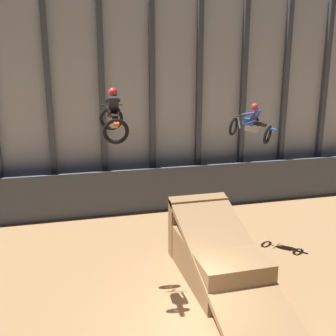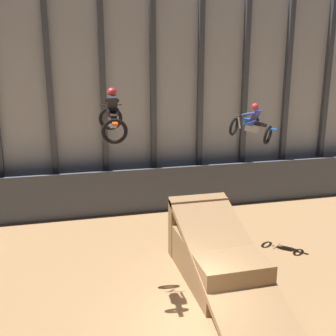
{
  "view_description": "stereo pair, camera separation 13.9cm",
  "coord_description": "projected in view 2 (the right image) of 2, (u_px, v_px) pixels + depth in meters",
  "views": [
    {
      "loc": [
        -3.21,
        -9.29,
        7.16
      ],
      "look_at": [
        0.58,
        4.9,
        3.49
      ],
      "focal_mm": 42.0,
      "sensor_mm": 36.0,
      "label": 1
    },
    {
      "loc": [
        -3.08,
        -9.33,
        7.16
      ],
      "look_at": [
        0.58,
        4.9,
        3.49
      ],
      "focal_mm": 42.0,
      "sensor_mm": 36.0,
      "label": 2
    }
  ],
  "objects": [
    {
      "name": "arena_back_wall",
      "position": [
        128.0,
        103.0,
        19.99
      ],
      "size": [
        32.0,
        0.4,
        11.05
      ],
      "color": "#A3A8B2",
      "rests_on": "ground_plane"
    },
    {
      "name": "dirt_ramp",
      "position": [
        214.0,
        254.0,
        13.92
      ],
      "size": [
        2.31,
        6.38,
        2.48
      ],
      "color": "#966F48",
      "rests_on": "ground_plane"
    },
    {
      "name": "rider_bike_right_air",
      "position": [
        252.0,
        125.0,
        15.05
      ],
      "size": [
        1.64,
        1.66,
        1.56
      ],
      "rotation": [
        0.16,
        0.0,
        0.77
      ],
      "color": "black"
    },
    {
      "name": "rider_bike_left_air",
      "position": [
        112.0,
        117.0,
        11.35
      ],
      "size": [
        0.79,
        1.82,
        1.55
      ],
      "rotation": [
        0.14,
        0.0,
        -0.04
      ],
      "color": "black"
    },
    {
      "name": "lower_barrier",
      "position": [
        134.0,
        191.0,
        19.99
      ],
      "size": [
        31.36,
        0.2,
        2.29
      ],
      "color": "#474C56",
      "rests_on": "ground_plane"
    },
    {
      "name": "ground_plane",
      "position": [
        191.0,
        327.0,
        11.25
      ],
      "size": [
        60.0,
        60.0,
        0.0
      ],
      "primitive_type": "plane",
      "color": "#9E754C"
    }
  ]
}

